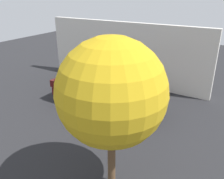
{
  "coord_description": "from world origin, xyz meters",
  "views": [
    {
      "loc": [
        -6.39,
        9.72,
        5.88
      ],
      "look_at": [
        -0.6,
        0.0,
        1.1
      ],
      "focal_mm": 38.0,
      "sensor_mm": 36.0,
      "label": 1
    }
  ],
  "objects": [
    {
      "name": "building_facade",
      "position": [
        0.78,
        -3.83,
        2.01
      ],
      "size": [
        11.39,
        0.36,
        4.03
      ],
      "primitive_type": "cube",
      "color": "silver",
      "rests_on": "ground_plane"
    },
    {
      "name": "ground_plane",
      "position": [
        0.0,
        0.0,
        0.0
      ],
      "size": [
        40.0,
        40.0,
        0.0
      ],
      "primitive_type": "plane",
      "color": "#262628"
    },
    {
      "name": "trash_can",
      "position": [
        3.53,
        -3.1,
        0.5
      ],
      "size": [
        0.6,
        0.6,
        0.98
      ],
      "color": "#1E592D",
      "rests_on": "ground_plane"
    },
    {
      "name": "pickup_truck",
      "position": [
        0.34,
        0.0,
        0.96
      ],
      "size": [
        6.05,
        2.08,
        2.23
      ],
      "color": "#470F0F",
      "rests_on": "ground_plane"
    },
    {
      "name": "tree_background",
      "position": [
        -3.31,
        4.57,
        3.25
      ],
      "size": [
        3.15,
        3.15,
        4.83
      ],
      "color": "brown",
      "rests_on": "ground_plane"
    }
  ]
}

